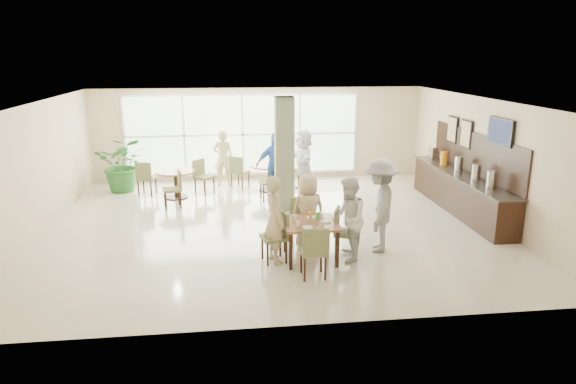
{
  "coord_description": "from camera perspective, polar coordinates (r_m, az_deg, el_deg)",
  "views": [
    {
      "loc": [
        -1.0,
        -11.07,
        3.8
      ],
      "look_at": [
        0.2,
        -1.2,
        1.1
      ],
      "focal_mm": 32.0,
      "sensor_mm": 36.0,
      "label": 1
    }
  ],
  "objects": [
    {
      "name": "chairs_main_table",
      "position": [
        9.71,
        2.32,
        -4.84
      ],
      "size": [
        1.97,
        2.05,
        0.95
      ],
      "color": "#5B6437",
      "rests_on": "ground"
    },
    {
      "name": "adult_standing",
      "position": [
        15.15,
        -7.21,
        3.76
      ],
      "size": [
        0.66,
        0.48,
        1.66
      ],
      "primitive_type": "imported",
      "rotation": [
        0.0,
        0.0,
        2.99
      ],
      "color": "tan",
      "rests_on": "ground"
    },
    {
      "name": "teen_left",
      "position": [
        9.49,
        -1.48,
        -3.06
      ],
      "size": [
        0.54,
        0.69,
        1.66
      ],
      "primitive_type": "imported",
      "rotation": [
        0.0,
        0.0,
        1.83
      ],
      "color": "tan",
      "rests_on": "ground"
    },
    {
      "name": "potted_plant",
      "position": [
        15.19,
        -17.86,
        2.97
      ],
      "size": [
        1.44,
        1.44,
        1.55
      ],
      "primitive_type": "imported",
      "rotation": [
        0.0,
        0.0,
        -0.03
      ],
      "color": "#296528",
      "rests_on": "ground"
    },
    {
      "name": "column",
      "position": [
        12.58,
        -0.42,
        4.2
      ],
      "size": [
        0.45,
        0.45,
        2.8
      ],
      "primitive_type": "cube",
      "color": "#5D6848",
      "rests_on": "ground"
    },
    {
      "name": "chairs_table_left",
      "position": [
        14.09,
        -12.5,
        1.18
      ],
      "size": [
        2.16,
        1.87,
        0.95
      ],
      "color": "#5B6437",
      "rests_on": "ground"
    },
    {
      "name": "framed_art_b",
      "position": [
        14.31,
        17.81,
        6.64
      ],
      "size": [
        0.05,
        0.55,
        0.7
      ],
      "color": "black",
      "rests_on": "ground"
    },
    {
      "name": "tabletop_clutter",
      "position": [
        9.58,
        2.63,
        -3.03
      ],
      "size": [
        0.71,
        0.78,
        0.21
      ],
      "color": "white",
      "rests_on": "main_table"
    },
    {
      "name": "framed_art_a",
      "position": [
        13.6,
        19.2,
        6.11
      ],
      "size": [
        0.05,
        0.55,
        0.7
      ],
      "color": "black",
      "rests_on": "ground"
    },
    {
      "name": "main_table",
      "position": [
        9.64,
        2.51,
        -3.82
      ],
      "size": [
        1.02,
        1.02,
        0.75
      ],
      "color": "brown",
      "rests_on": "ground"
    },
    {
      "name": "teen_standing",
      "position": [
        10.15,
        10.15,
        -1.48
      ],
      "size": [
        1.04,
        1.36,
        1.86
      ],
      "primitive_type": "imported",
      "rotation": [
        0.0,
        0.0,
        -1.89
      ],
      "color": "#949496",
      "rests_on": "ground"
    },
    {
      "name": "buffet_counter",
      "position": [
        13.31,
        18.67,
        0.25
      ],
      "size": [
        0.64,
        4.7,
        1.95
      ],
      "color": "black",
      "rests_on": "ground"
    },
    {
      "name": "window_bank",
      "position": [
        15.73,
        -5.06,
        6.36
      ],
      "size": [
        7.0,
        0.04,
        7.0
      ],
      "color": "silver",
      "rests_on": "ground"
    },
    {
      "name": "adult_b",
      "position": [
        14.49,
        1.71,
        3.54
      ],
      "size": [
        0.86,
        1.68,
        1.75
      ],
      "primitive_type": "imported",
      "rotation": [
        0.0,
        0.0,
        -1.47
      ],
      "color": "white",
      "rests_on": "ground"
    },
    {
      "name": "ground",
      "position": [
        11.75,
        -1.68,
        -3.69
      ],
      "size": [
        10.0,
        10.0,
        0.0
      ],
      "primitive_type": "plane",
      "color": "beige",
      "rests_on": "ground"
    },
    {
      "name": "round_table_left",
      "position": [
        14.12,
        -12.39,
        1.59
      ],
      "size": [
        1.06,
        1.06,
        0.75
      ],
      "color": "brown",
      "rests_on": "ground"
    },
    {
      "name": "round_table_right",
      "position": [
        14.56,
        -2.09,
        2.39
      ],
      "size": [
        1.11,
        1.11,
        0.75
      ],
      "color": "brown",
      "rests_on": "ground"
    },
    {
      "name": "teen_far",
      "position": [
        10.31,
        2.23,
        -2.06
      ],
      "size": [
        0.81,
        0.58,
        1.49
      ],
      "primitive_type": "imported",
      "rotation": [
        0.0,
        0.0,
        3.42
      ],
      "color": "tan",
      "rests_on": "ground"
    },
    {
      "name": "room_shell",
      "position": [
        11.32,
        -1.74,
        4.5
      ],
      "size": [
        10.0,
        10.0,
        10.0
      ],
      "color": "white",
      "rests_on": "ground"
    },
    {
      "name": "chairs_table_right",
      "position": [
        14.57,
        -2.41,
        1.98
      ],
      "size": [
        2.1,
        2.01,
        0.95
      ],
      "color": "#5B6437",
      "rests_on": "ground"
    },
    {
      "name": "wall_tv",
      "position": [
        12.15,
        22.54,
        6.23
      ],
      "size": [
        0.06,
        1.0,
        0.58
      ],
      "color": "black",
      "rests_on": "ground"
    },
    {
      "name": "teen_right",
      "position": [
        9.65,
        6.69,
        -3.02
      ],
      "size": [
        0.72,
        0.87,
        1.61
      ],
      "primitive_type": "imported",
      "rotation": [
        0.0,
        0.0,
        -1.73
      ],
      "color": "white",
      "rests_on": "ground"
    },
    {
      "name": "adult_a",
      "position": [
        13.71,
        -1.43,
        2.96
      ],
      "size": [
        1.12,
        0.72,
        1.79
      ],
      "primitive_type": "imported",
      "rotation": [
        0.0,
        0.0,
        0.13
      ],
      "color": "#4680D4",
      "rests_on": "ground"
    }
  ]
}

